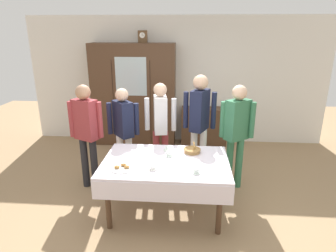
# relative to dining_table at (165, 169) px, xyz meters

# --- Properties ---
(ground_plane) EXTENTS (12.00, 12.00, 0.00)m
(ground_plane) POSITION_rel_dining_table_xyz_m (0.00, 0.24, -0.67)
(ground_plane) COLOR #997A56
(ground_plane) RESTS_ON ground
(back_wall) EXTENTS (6.40, 0.10, 2.70)m
(back_wall) POSITION_rel_dining_table_xyz_m (0.00, 2.89, 0.68)
(back_wall) COLOR silver
(back_wall) RESTS_ON ground
(dining_table) EXTENTS (1.65, 1.11, 0.77)m
(dining_table) POSITION_rel_dining_table_xyz_m (0.00, 0.00, 0.00)
(dining_table) COLOR #4C3321
(dining_table) RESTS_ON ground
(wall_cabinet) EXTENTS (1.76, 0.46, 2.16)m
(wall_cabinet) POSITION_rel_dining_table_xyz_m (-0.90, 2.59, 0.41)
(wall_cabinet) COLOR #4C3321
(wall_cabinet) RESTS_ON ground
(mantel_clock) EXTENTS (0.18, 0.11, 0.24)m
(mantel_clock) POSITION_rel_dining_table_xyz_m (-0.68, 2.59, 1.61)
(mantel_clock) COLOR brown
(mantel_clock) RESTS_ON wall_cabinet
(bookshelf_low) EXTENTS (0.97, 0.35, 0.81)m
(bookshelf_low) POSITION_rel_dining_table_xyz_m (0.62, 2.64, -0.27)
(bookshelf_low) COLOR #4C3321
(bookshelf_low) RESTS_ON ground
(book_stack) EXTENTS (0.16, 0.21, 0.07)m
(book_stack) POSITION_rel_dining_table_xyz_m (0.62, 2.64, 0.18)
(book_stack) COLOR #99332D
(book_stack) RESTS_ON bookshelf_low
(tea_cup_far_right) EXTENTS (0.13, 0.13, 0.06)m
(tea_cup_far_right) POSITION_rel_dining_table_xyz_m (0.03, 0.20, 0.13)
(tea_cup_far_right) COLOR silver
(tea_cup_far_right) RESTS_ON dining_table
(tea_cup_mid_right) EXTENTS (0.13, 0.13, 0.06)m
(tea_cup_mid_right) POSITION_rel_dining_table_xyz_m (0.01, 0.38, 0.13)
(tea_cup_mid_right) COLOR silver
(tea_cup_mid_right) RESTS_ON dining_table
(tea_cup_center) EXTENTS (0.13, 0.13, 0.06)m
(tea_cup_center) POSITION_rel_dining_table_xyz_m (-0.14, -0.22, 0.13)
(tea_cup_center) COLOR white
(tea_cup_center) RESTS_ON dining_table
(tea_cup_mid_left) EXTENTS (0.13, 0.13, 0.06)m
(tea_cup_mid_left) POSITION_rel_dining_table_xyz_m (0.40, -0.27, 0.13)
(tea_cup_mid_left) COLOR silver
(tea_cup_mid_left) RESTS_ON dining_table
(bread_basket) EXTENTS (0.24, 0.24, 0.16)m
(bread_basket) POSITION_rel_dining_table_xyz_m (0.35, 0.33, 0.13)
(bread_basket) COLOR #9E7542
(bread_basket) RESTS_ON dining_table
(pastry_plate) EXTENTS (0.28, 0.28, 0.05)m
(pastry_plate) POSITION_rel_dining_table_xyz_m (-0.52, -0.24, 0.11)
(pastry_plate) COLOR white
(pastry_plate) RESTS_ON dining_table
(spoon_back_edge) EXTENTS (0.12, 0.02, 0.01)m
(spoon_back_edge) POSITION_rel_dining_table_xyz_m (0.69, 0.00, 0.10)
(spoon_back_edge) COLOR silver
(spoon_back_edge) RESTS_ON dining_table
(spoon_center) EXTENTS (0.12, 0.02, 0.01)m
(spoon_center) POSITION_rel_dining_table_xyz_m (0.51, -0.09, 0.10)
(spoon_center) COLOR silver
(spoon_center) RESTS_ON dining_table
(person_by_cabinet) EXTENTS (0.52, 0.41, 1.76)m
(person_by_cabinet) POSITION_rel_dining_table_xyz_m (0.46, 1.03, 0.41)
(person_by_cabinet) COLOR silver
(person_by_cabinet) RESTS_ON ground
(person_behind_table_left) EXTENTS (0.52, 0.40, 1.55)m
(person_behind_table_left) POSITION_rel_dining_table_xyz_m (-0.77, 0.96, 0.26)
(person_behind_table_left) COLOR silver
(person_behind_table_left) RESTS_ON ground
(person_near_right_end) EXTENTS (0.52, 0.39, 1.61)m
(person_near_right_end) POSITION_rel_dining_table_xyz_m (-0.18, 1.10, 0.31)
(person_near_right_end) COLOR #933338
(person_near_right_end) RESTS_ON ground
(person_beside_shelf) EXTENTS (0.52, 0.34, 1.65)m
(person_beside_shelf) POSITION_rel_dining_table_xyz_m (-1.26, 0.64, 0.34)
(person_beside_shelf) COLOR #232328
(person_beside_shelf) RESTS_ON ground
(person_behind_table_right) EXTENTS (0.52, 0.38, 1.65)m
(person_behind_table_right) POSITION_rel_dining_table_xyz_m (1.02, 0.80, 0.33)
(person_behind_table_right) COLOR #33704C
(person_behind_table_right) RESTS_ON ground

